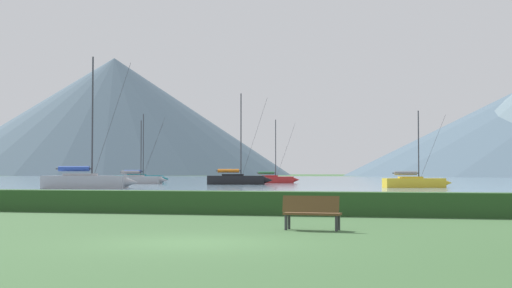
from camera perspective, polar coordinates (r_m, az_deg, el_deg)
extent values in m
plane|color=#385B33|center=(16.55, -4.90, -7.75)|extent=(1000.00, 1000.00, 0.00)
cube|color=slate|center=(152.71, 11.85, -2.78)|extent=(320.00, 246.00, 0.00)
cube|color=#284C23|center=(27.15, 2.60, -4.68)|extent=(80.00, 1.20, 0.87)
cube|color=#9E9EA3|center=(98.85, -9.36, -2.83)|extent=(6.69, 2.93, 1.02)
cone|color=#9E9EA3|center=(97.84, -7.28, -2.84)|extent=(1.20, 0.98, 0.87)
cube|color=gray|center=(98.96, -9.57, -2.61)|extent=(2.57, 1.81, 0.65)
cylinder|color=#333338|center=(98.73, -9.04, -0.48)|extent=(0.13, 0.13, 8.01)
cylinder|color=#333338|center=(99.11, -9.86, -2.21)|extent=(2.91, 0.43, 0.11)
cylinder|color=gray|center=(99.11, -9.86, -2.21)|extent=(2.51, 0.68, 0.41)
cylinder|color=#333338|center=(98.30, -8.19, -0.59)|extent=(3.07, 0.37, 7.62)
cube|color=#19707A|center=(111.48, -9.18, -2.74)|extent=(7.31, 3.60, 1.10)
cone|color=#19707A|center=(110.67, -7.16, -2.75)|extent=(1.35, 1.13, 0.93)
cube|color=#16646E|center=(111.57, -9.38, -2.53)|extent=(2.86, 2.11, 0.70)
cylinder|color=#333338|center=(111.42, -8.87, -0.18)|extent=(0.14, 0.14, 9.85)
cylinder|color=#333338|center=(111.70, -9.67, -2.14)|extent=(3.12, 0.67, 0.12)
cylinder|color=#2847A3|center=(111.70, -9.67, -2.14)|extent=(2.71, 0.91, 0.44)
cylinder|color=#333338|center=(111.06, -8.04, -0.30)|extent=(3.28, 0.62, 9.37)
cube|color=black|center=(93.35, -1.57, -2.86)|extent=(7.57, 3.72, 1.14)
cone|color=black|center=(93.06, 0.97, -2.86)|extent=(1.39, 1.17, 0.97)
cube|color=black|center=(93.38, -1.83, -2.60)|extent=(2.95, 2.18, 0.72)
cylinder|color=#333338|center=(93.40, -1.19, 0.60)|extent=(0.14, 0.14, 11.15)
cylinder|color=#333338|center=(93.44, -2.19, -2.12)|extent=(3.23, 0.69, 0.12)
cylinder|color=orange|center=(93.44, -2.19, -2.12)|extent=(2.81, 0.93, 0.46)
cylinder|color=#333338|center=(93.26, -0.15, 0.43)|extent=(3.40, 0.64, 10.60)
cube|color=gold|center=(76.05, 12.32, -3.01)|extent=(6.48, 3.88, 0.96)
cone|color=gold|center=(77.11, 14.83, -2.98)|extent=(1.25, 1.10, 0.82)
cube|color=gold|center=(75.95, 12.07, -2.75)|extent=(2.62, 2.10, 0.61)
cylinder|color=#333338|center=(76.24, 12.68, -0.19)|extent=(0.12, 0.12, 7.41)
cylinder|color=#333338|center=(75.81, 11.70, -2.26)|extent=(2.66, 0.95, 0.11)
cylinder|color=gray|center=(75.81, 11.70, -2.26)|extent=(2.35, 1.09, 0.39)
cylinder|color=#333338|center=(76.66, 13.72, -0.33)|extent=(2.78, 0.92, 7.05)
cube|color=#9E9EA3|center=(71.94, -13.32, -2.94)|extent=(8.26, 4.10, 1.24)
cone|color=#9E9EA3|center=(70.78, -9.81, -2.98)|extent=(1.52, 1.28, 1.06)
cube|color=gray|center=(72.07, -13.66, -2.58)|extent=(3.23, 2.40, 0.79)
cylinder|color=#333338|center=(71.93, -12.75, 1.94)|extent=(0.16, 0.16, 12.14)
cylinder|color=#333338|center=(72.26, -14.14, -1.90)|extent=(3.52, 0.78, 0.14)
cylinder|color=#2847A3|center=(72.26, -14.14, -1.90)|extent=(3.06, 1.04, 0.50)
cylinder|color=#333338|center=(71.41, -11.32, 1.71)|extent=(3.70, 0.72, 11.54)
cube|color=red|center=(104.45, 1.27, -2.84)|extent=(6.42, 3.72, 0.96)
cone|color=red|center=(104.74, 3.17, -2.83)|extent=(1.23, 1.07, 0.81)
cube|color=#A52020|center=(104.42, 1.08, -2.65)|extent=(2.58, 2.04, 0.61)
cylinder|color=#333338|center=(104.53, 1.56, -0.44)|extent=(0.12, 0.12, 8.67)
cylinder|color=#333338|center=(104.39, 0.81, -2.29)|extent=(2.65, 0.87, 0.10)
cylinder|color=#2D7542|center=(104.39, 0.81, -2.29)|extent=(2.34, 1.02, 0.38)
cylinder|color=#333338|center=(104.64, 2.34, -0.56)|extent=(2.78, 0.84, 8.24)
cube|color=brown|center=(20.02, 4.45, -5.50)|extent=(1.60, 0.55, 0.06)
cube|color=brown|center=(19.83, 4.33, -4.74)|extent=(1.58, 0.23, 0.45)
cylinder|color=#333338|center=(20.05, 6.54, -6.13)|extent=(0.08, 0.08, 0.45)
cylinder|color=#333338|center=(20.37, 2.62, -6.09)|extent=(0.08, 0.08, 0.45)
cylinder|color=#333338|center=(19.73, 6.35, -6.20)|extent=(0.08, 0.08, 0.45)
cylinder|color=#333338|center=(20.05, 2.37, -6.15)|extent=(0.08, 0.08, 0.45)
cone|color=#425666|center=(402.58, -11.14, 2.15)|extent=(193.41, 193.41, 64.06)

